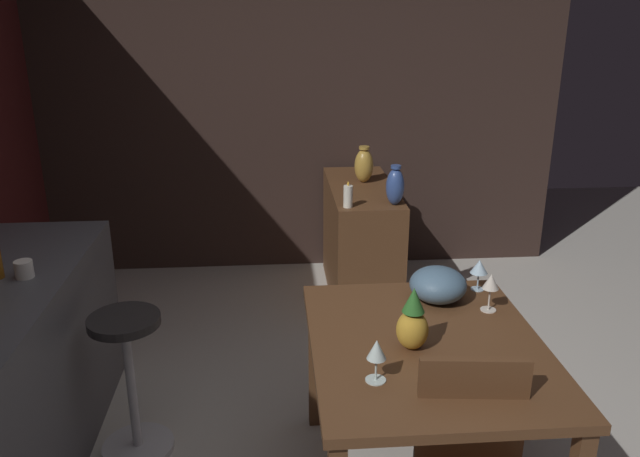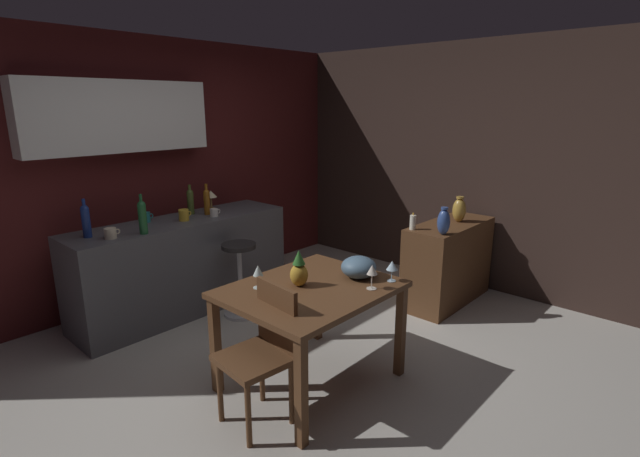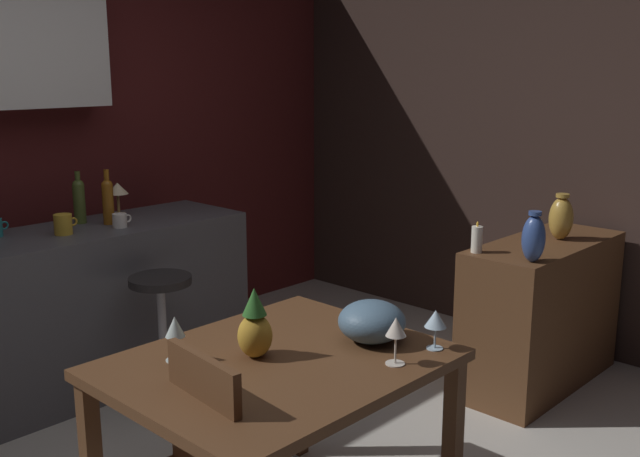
% 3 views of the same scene
% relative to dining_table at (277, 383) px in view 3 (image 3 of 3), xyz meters
% --- Properties ---
extents(wall_side_right, '(0.10, 4.40, 2.60)m').
position_rel_dining_table_xyz_m(wall_side_right, '(2.66, 0.57, 0.65)').
color(wall_side_right, '#33231E').
rests_on(wall_side_right, ground_plane).
extents(dining_table, '(1.14, 0.93, 0.74)m').
position_rel_dining_table_xyz_m(dining_table, '(0.00, 0.00, 0.00)').
color(dining_table, '#56351E').
rests_on(dining_table, ground_plane).
extents(kitchen_counter, '(2.10, 0.60, 0.90)m').
position_rel_dining_table_xyz_m(kitchen_counter, '(0.10, 1.79, -0.20)').
color(kitchen_counter, '#4C4C51').
rests_on(kitchen_counter, ground_plane).
extents(sideboard_cabinet, '(1.10, 0.44, 0.82)m').
position_rel_dining_table_xyz_m(sideboard_cabinet, '(2.00, -0.02, -0.24)').
color(sideboard_cabinet, '#56351E').
rests_on(sideboard_cabinet, ground_plane).
extents(bar_stool, '(0.34, 0.34, 0.71)m').
position_rel_dining_table_xyz_m(bar_stool, '(0.38, 1.27, -0.27)').
color(bar_stool, '#262323').
rests_on(bar_stool, ground_plane).
extents(wine_glass_left, '(0.07, 0.07, 0.16)m').
position_rel_dining_table_xyz_m(wine_glass_left, '(-0.25, 0.25, 0.21)').
color(wine_glass_left, silver).
rests_on(wine_glass_left, dining_table).
extents(wine_glass_right, '(0.07, 0.07, 0.17)m').
position_rel_dining_table_xyz_m(wine_glass_right, '(0.25, -0.33, 0.22)').
color(wine_glass_right, silver).
rests_on(wine_glass_right, dining_table).
extents(wine_glass_center, '(0.08, 0.08, 0.15)m').
position_rel_dining_table_xyz_m(wine_glass_center, '(0.47, -0.35, 0.20)').
color(wine_glass_center, silver).
rests_on(wine_glass_center, dining_table).
extents(pineapple_centerpiece, '(0.13, 0.13, 0.26)m').
position_rel_dining_table_xyz_m(pineapple_centerpiece, '(-0.04, 0.07, 0.20)').
color(pineapple_centerpiece, gold).
rests_on(pineapple_centerpiece, dining_table).
extents(fruit_bowl, '(0.26, 0.26, 0.16)m').
position_rel_dining_table_xyz_m(fruit_bowl, '(0.37, -0.13, 0.17)').
color(fruit_bowl, slate).
rests_on(fruit_bowl, dining_table).
extents(wine_bottle_amber, '(0.06, 0.06, 0.30)m').
position_rel_dining_table_xyz_m(wine_bottle_amber, '(0.41, 1.79, 0.39)').
color(wine_bottle_amber, '#8C5114').
rests_on(wine_bottle_amber, kitchen_counter).
extents(wine_bottle_olive, '(0.07, 0.07, 0.29)m').
position_rel_dining_table_xyz_m(wine_bottle_olive, '(0.31, 1.93, 0.39)').
color(wine_bottle_olive, '#475623').
rests_on(wine_bottle_olive, kitchen_counter).
extents(cup_white, '(0.11, 0.08, 0.08)m').
position_rel_dining_table_xyz_m(cup_white, '(0.41, 1.67, 0.29)').
color(cup_white, white).
rests_on(cup_white, kitchen_counter).
extents(cup_mustard, '(0.13, 0.09, 0.11)m').
position_rel_dining_table_xyz_m(cup_mustard, '(0.11, 1.74, 0.30)').
color(cup_mustard, gold).
rests_on(cup_mustard, kitchen_counter).
extents(counter_lamp, '(0.12, 0.12, 0.20)m').
position_rel_dining_table_xyz_m(counter_lamp, '(0.56, 1.93, 0.40)').
color(counter_lamp, '#A58447').
rests_on(counter_lamp, kitchen_counter).
extents(pillar_candle_tall, '(0.06, 0.06, 0.16)m').
position_rel_dining_table_xyz_m(pillar_candle_tall, '(1.54, 0.14, 0.24)').
color(pillar_candle_tall, white).
rests_on(pillar_candle_tall, sideboard_cabinet).
extents(vase_brass, '(0.13, 0.13, 0.26)m').
position_rel_dining_table_xyz_m(vase_brass, '(2.11, -0.04, 0.29)').
color(vase_brass, '#B78C38').
rests_on(vase_brass, sideboard_cabinet).
extents(vase_ceramic_blue, '(0.11, 0.11, 0.25)m').
position_rel_dining_table_xyz_m(vase_ceramic_blue, '(1.56, -0.16, 0.29)').
color(vase_ceramic_blue, '#334C8C').
rests_on(vase_ceramic_blue, sideboard_cabinet).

